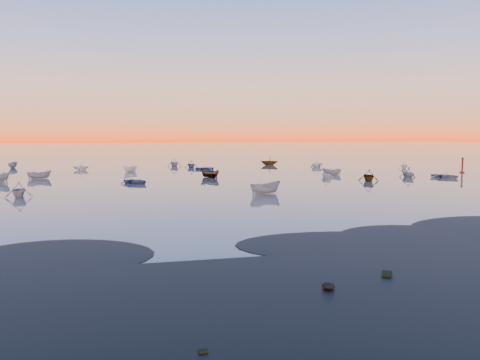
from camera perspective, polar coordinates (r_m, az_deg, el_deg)
name	(u,v)px	position (r m, az deg, el deg)	size (l,w,h in m)	color
ground	(184,160)	(128.85, -6.85, 2.42)	(600.00, 600.00, 0.00)	#6B6159
mud_lobes	(364,242)	(31.30, 14.88, -7.33)	(140.00, 6.00, 0.07)	black
moored_fleet	(215,174)	(82.43, -3.13, 0.73)	(124.00, 58.00, 1.20)	white
boat_near_center	(265,194)	(54.50, 3.10, -1.73)	(4.19, 1.77, 1.45)	gray
boat_near_right	(408,177)	(80.71, 19.81, 0.31)	(3.48, 1.57, 1.22)	gray
channel_marker	(462,166)	(94.31, 25.48, 1.53)	(0.85, 0.85, 3.03)	#48110F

